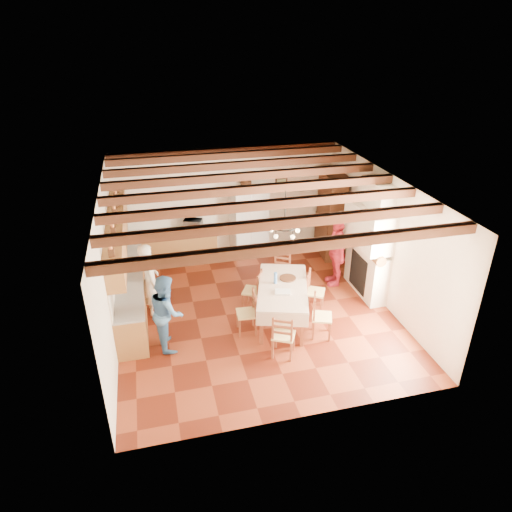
{
  "coord_description": "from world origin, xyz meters",
  "views": [
    {
      "loc": [
        -2.07,
        -8.46,
        5.86
      ],
      "look_at": [
        0.1,
        0.3,
        1.25
      ],
      "focal_mm": 32.0,
      "sensor_mm": 36.0,
      "label": 1
    }
  ],
  "objects_px": {
    "chair_end_far": "(280,272)",
    "microwave": "(193,224)",
    "person_man": "(150,279)",
    "person_woman_red": "(336,252)",
    "chair_right_far": "(315,291)",
    "chair_left_far": "(252,290)",
    "chair_end_near": "(284,334)",
    "refrigerator": "(248,220)",
    "chair_right_near": "(322,316)",
    "chair_left_near": "(247,313)",
    "dining_table": "(283,290)",
    "hutch": "(331,214)",
    "person_woman_blue": "(167,312)"
  },
  "relations": [
    {
      "from": "refrigerator",
      "to": "person_man",
      "type": "bearing_deg",
      "value": -145.9
    },
    {
      "from": "chair_left_far",
      "to": "person_man",
      "type": "bearing_deg",
      "value": -72.71
    },
    {
      "from": "chair_right_far",
      "to": "person_man",
      "type": "relative_size",
      "value": 0.57
    },
    {
      "from": "chair_left_far",
      "to": "chair_right_near",
      "type": "height_order",
      "value": "same"
    },
    {
      "from": "chair_left_far",
      "to": "person_woman_red",
      "type": "xyz_separation_m",
      "value": [
        2.27,
        0.62,
        0.39
      ]
    },
    {
      "from": "chair_left_far",
      "to": "microwave",
      "type": "bearing_deg",
      "value": -133.08
    },
    {
      "from": "chair_right_far",
      "to": "microwave",
      "type": "distance_m",
      "value": 4.0
    },
    {
      "from": "chair_end_far",
      "to": "person_man",
      "type": "height_order",
      "value": "person_man"
    },
    {
      "from": "dining_table",
      "to": "chair_left_near",
      "type": "xyz_separation_m",
      "value": [
        -0.85,
        -0.23,
        -0.3
      ]
    },
    {
      "from": "chair_right_near",
      "to": "person_man",
      "type": "xyz_separation_m",
      "value": [
        -3.38,
        1.77,
        0.36
      ]
    },
    {
      "from": "dining_table",
      "to": "chair_end_near",
      "type": "distance_m",
      "value": 1.22
    },
    {
      "from": "chair_right_near",
      "to": "person_man",
      "type": "relative_size",
      "value": 0.57
    },
    {
      "from": "refrigerator",
      "to": "person_woman_red",
      "type": "distance_m",
      "value": 2.87
    },
    {
      "from": "chair_left_near",
      "to": "person_woman_blue",
      "type": "distance_m",
      "value": 1.65
    },
    {
      "from": "refrigerator",
      "to": "chair_right_near",
      "type": "relative_size",
      "value": 2.0
    },
    {
      "from": "person_woman_red",
      "to": "hutch",
      "type": "bearing_deg",
      "value": 170.56
    },
    {
      "from": "chair_left_near",
      "to": "person_woman_red",
      "type": "relative_size",
      "value": 0.55
    },
    {
      "from": "person_man",
      "to": "person_woman_blue",
      "type": "relative_size",
      "value": 1.06
    },
    {
      "from": "dining_table",
      "to": "chair_end_far",
      "type": "distance_m",
      "value": 1.35
    },
    {
      "from": "person_man",
      "to": "person_woman_red",
      "type": "bearing_deg",
      "value": -95.18
    },
    {
      "from": "chair_end_near",
      "to": "person_woman_red",
      "type": "relative_size",
      "value": 0.55
    },
    {
      "from": "chair_left_near",
      "to": "chair_end_near",
      "type": "height_order",
      "value": "same"
    },
    {
      "from": "chair_end_far",
      "to": "chair_left_near",
      "type": "bearing_deg",
      "value": -97.31
    },
    {
      "from": "hutch",
      "to": "chair_left_far",
      "type": "height_order",
      "value": "hutch"
    },
    {
      "from": "hutch",
      "to": "chair_end_near",
      "type": "relative_size",
      "value": 2.45
    },
    {
      "from": "refrigerator",
      "to": "chair_left_near",
      "type": "distance_m",
      "value": 3.92
    },
    {
      "from": "chair_end_near",
      "to": "microwave",
      "type": "relative_size",
      "value": 2.0
    },
    {
      "from": "person_woman_red",
      "to": "microwave",
      "type": "bearing_deg",
      "value": -116.39
    },
    {
      "from": "person_woman_blue",
      "to": "person_woman_red",
      "type": "relative_size",
      "value": 0.91
    },
    {
      "from": "chair_right_far",
      "to": "person_woman_red",
      "type": "relative_size",
      "value": 0.55
    },
    {
      "from": "person_man",
      "to": "person_woman_blue",
      "type": "xyz_separation_m",
      "value": [
        0.28,
        -1.32,
        -0.05
      ]
    },
    {
      "from": "refrigerator",
      "to": "microwave",
      "type": "height_order",
      "value": "refrigerator"
    },
    {
      "from": "chair_left_far",
      "to": "chair_end_near",
      "type": "xyz_separation_m",
      "value": [
        0.2,
        -1.75,
        0.0
      ]
    },
    {
      "from": "chair_end_far",
      "to": "chair_right_near",
      "type": "bearing_deg",
      "value": -50.47
    },
    {
      "from": "person_woman_red",
      "to": "chair_left_near",
      "type": "bearing_deg",
      "value": -52.76
    },
    {
      "from": "hutch",
      "to": "chair_right_near",
      "type": "height_order",
      "value": "hutch"
    },
    {
      "from": "chair_left_far",
      "to": "chair_end_near",
      "type": "distance_m",
      "value": 1.77
    },
    {
      "from": "person_woman_blue",
      "to": "person_man",
      "type": "bearing_deg",
      "value": 5.99
    },
    {
      "from": "chair_end_near",
      "to": "person_man",
      "type": "bearing_deg",
      "value": -14.75
    },
    {
      "from": "chair_end_far",
      "to": "microwave",
      "type": "relative_size",
      "value": 2.0
    },
    {
      "from": "hutch",
      "to": "chair_left_near",
      "type": "relative_size",
      "value": 2.45
    },
    {
      "from": "chair_end_near",
      "to": "chair_end_far",
      "type": "bearing_deg",
      "value": -78.2
    },
    {
      "from": "hutch",
      "to": "chair_left_far",
      "type": "bearing_deg",
      "value": -134.86
    },
    {
      "from": "chair_right_near",
      "to": "microwave",
      "type": "bearing_deg",
      "value": 48.11
    },
    {
      "from": "chair_left_far",
      "to": "chair_end_far",
      "type": "distance_m",
      "value": 1.08
    },
    {
      "from": "chair_right_near",
      "to": "person_man",
      "type": "bearing_deg",
      "value": 83.49
    },
    {
      "from": "chair_left_near",
      "to": "chair_right_far",
      "type": "xyz_separation_m",
      "value": [
        1.7,
        0.46,
        0.0
      ]
    },
    {
      "from": "chair_end_near",
      "to": "chair_right_far",
      "type": "bearing_deg",
      "value": -103.43
    },
    {
      "from": "hutch",
      "to": "refrigerator",
      "type": "bearing_deg",
      "value": 169.02
    },
    {
      "from": "person_woman_blue",
      "to": "microwave",
      "type": "bearing_deg",
      "value": -20.75
    }
  ]
}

